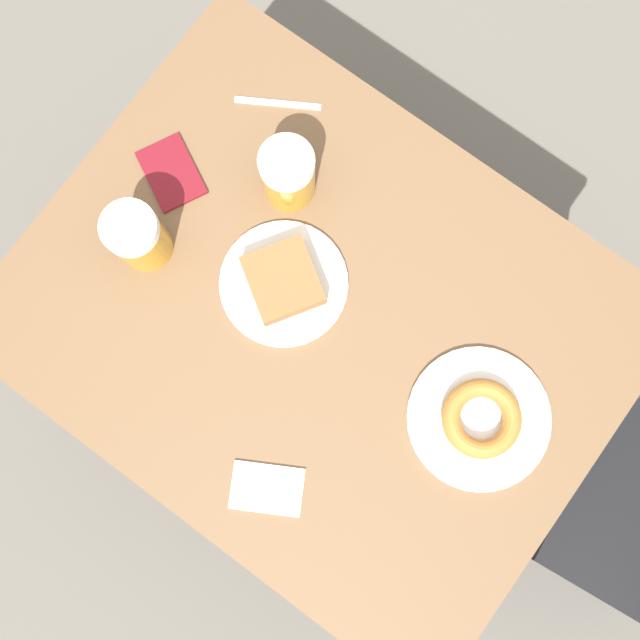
{
  "coord_description": "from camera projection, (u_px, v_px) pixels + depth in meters",
  "views": [
    {
      "loc": [
        0.14,
        0.1,
        1.95
      ],
      "look_at": [
        0.0,
        0.0,
        0.73
      ],
      "focal_mm": 40.0,
      "sensor_mm": 36.0,
      "label": 1
    }
  ],
  "objects": [
    {
      "name": "fork",
      "position": [
        278.0,
        103.0,
        1.31
      ],
      "size": [
        0.09,
        0.14,
        0.0
      ],
      "rotation": [
        0.0,
        0.0,
        3.67
      ],
      "color": "silver",
      "rests_on": "table"
    },
    {
      "name": "beer_mug_center",
      "position": [
        288.0,
        174.0,
        1.22
      ],
      "size": [
        0.09,
        0.09,
        0.14
      ],
      "color": "#C68C23",
      "rests_on": "table"
    },
    {
      "name": "table",
      "position": [
        320.0,
        326.0,
        1.31
      ],
      "size": [
        0.82,
        1.05,
        0.71
      ],
      "color": "brown",
      "rests_on": "ground_plane"
    },
    {
      "name": "beer_mug_left",
      "position": [
        138.0,
        237.0,
        1.2
      ],
      "size": [
        0.09,
        0.09,
        0.14
      ],
      "color": "#C68C23",
      "rests_on": "table"
    },
    {
      "name": "napkin_folded",
      "position": [
        267.0,
        489.0,
        1.21
      ],
      "size": [
        0.13,
        0.15,
        0.0
      ],
      "rotation": [
        0.0,
        0.0,
        2.08
      ],
      "color": "white",
      "rests_on": "table"
    },
    {
      "name": "passport_near_edge",
      "position": [
        171.0,
        173.0,
        1.29
      ],
      "size": [
        0.14,
        0.15,
        0.01
      ],
      "rotation": [
        0.0,
        0.0,
        5.81
      ],
      "color": "maroon",
      "rests_on": "table"
    },
    {
      "name": "ground_plane",
      "position": [
        320.0,
        358.0,
        1.95
      ],
      "size": [
        8.0,
        8.0,
        0.0
      ],
      "primitive_type": "plane",
      "color": "#666059"
    },
    {
      "name": "plate_with_donut",
      "position": [
        480.0,
        418.0,
        1.21
      ],
      "size": [
        0.25,
        0.25,
        0.04
      ],
      "color": "white",
      "rests_on": "table"
    },
    {
      "name": "plate_with_cake",
      "position": [
        283.0,
        282.0,
        1.24
      ],
      "size": [
        0.23,
        0.23,
        0.05
      ],
      "color": "white",
      "rests_on": "table"
    }
  ]
}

